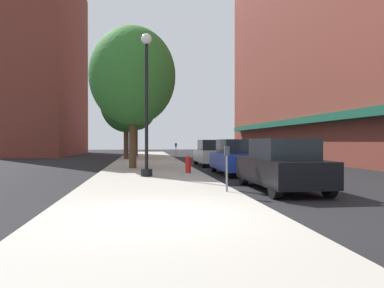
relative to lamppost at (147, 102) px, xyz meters
The scene contains 14 objects.
ground_plane 11.17m from the lamppost, 66.87° to the left, with size 90.00×90.00×0.00m, color black.
sidewalk_slab 11.29m from the lamppost, 88.92° to the left, with size 4.80×50.00×0.12m, color #A8A399.
building_right_brick 22.21m from the lamppost, 42.33° to the left, with size 6.80×40.00×23.27m.
building_far_background 31.64m from the lamppost, 110.54° to the left, with size 6.80×18.00×20.93m.
lamppost is the anchor object (origin of this frame).
fire_hydrant 3.58m from the lamppost, 36.58° to the left, with size 0.33×0.26×0.79m.
parking_meter_near 12.24m from the lamppost, 79.20° to the left, with size 0.14×0.09×1.31m.
parking_meter_far 5.92m from the lamppost, 65.69° to the right, with size 0.14×0.09×1.31m.
tree_near 15.35m from the lamppost, 95.70° to the left, with size 4.18×4.18×6.99m.
tree_mid 19.94m from the lamppost, 92.45° to the left, with size 3.94×3.94×7.01m.
tree_far 5.19m from the lamppost, 98.30° to the left, with size 4.62×4.62×7.63m.
car_black 6.40m from the lamppost, 44.93° to the right, with size 1.80×4.30×1.66m.
car_blue 5.07m from the lamppost, 19.73° to the left, with size 1.80×4.30×1.66m.
car_silver 9.23m from the lamppost, 61.84° to the left, with size 1.80×4.30×1.66m.
Camera 1 is at (-0.34, -7.29, 1.58)m, focal length 34.70 mm.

